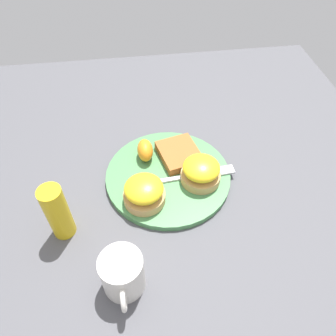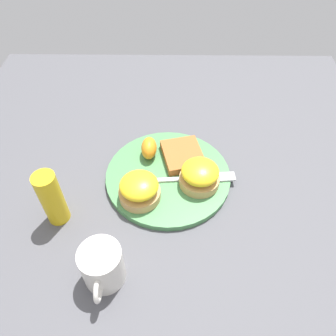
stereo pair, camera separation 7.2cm
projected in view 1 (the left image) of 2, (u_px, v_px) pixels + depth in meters
ground_plane at (168, 178)px, 0.75m from camera, size 1.10×1.10×0.00m
plate at (168, 176)px, 0.74m from camera, size 0.28×0.28×0.01m
sandwich_benedict_left at (144, 192)px, 0.67m from camera, size 0.09×0.09×0.06m
sandwich_benedict_right at (201, 171)px, 0.71m from camera, size 0.09×0.09×0.06m
hashbrown_patty at (179, 154)px, 0.77m from camera, size 0.12×0.11×0.02m
orange_wedge at (145, 150)px, 0.76m from camera, size 0.06×0.04×0.04m
fork at (193, 176)px, 0.73m from camera, size 0.03×0.22×0.00m
cup at (123, 274)px, 0.55m from camera, size 0.10×0.07×0.08m
condiment_bottle at (58, 212)px, 0.61m from camera, size 0.04×0.04×0.13m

